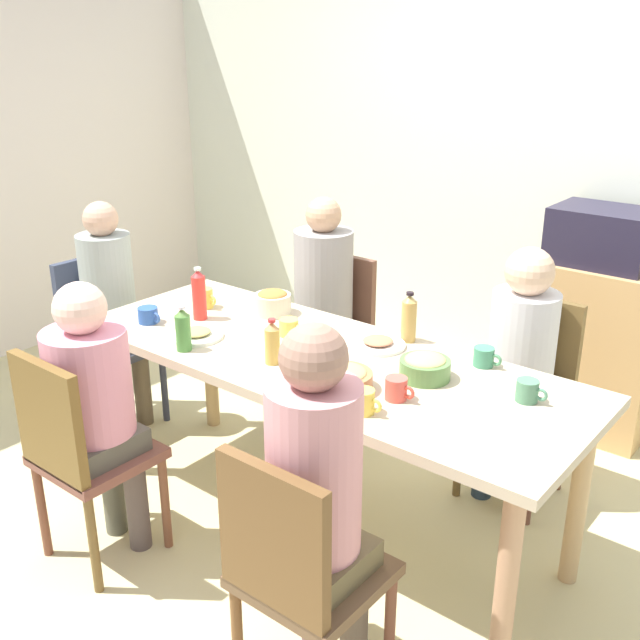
{
  "coord_description": "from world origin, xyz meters",
  "views": [
    {
      "loc": [
        1.7,
        -2.11,
        1.96
      ],
      "look_at": [
        0.0,
        0.0,
        0.93
      ],
      "focal_mm": 41.58,
      "sensor_mm": 36.0,
      "label": 1
    }
  ],
  "objects_px": {
    "chair_0": "(104,332)",
    "person_0": "(111,300)",
    "bottle_2": "(199,295)",
    "microwave": "(603,236)",
    "chair_1": "(297,569)",
    "person_3": "(520,354)",
    "chair_4": "(78,448)",
    "plate_0": "(311,348)",
    "person_1": "(316,489)",
    "cup_0": "(148,315)",
    "bottle_1": "(409,318)",
    "cup_3": "(364,402)",
    "bowl_1": "(425,367)",
    "side_cabinet": "(588,346)",
    "bottle_3": "(272,343)",
    "person_2": "(322,294)",
    "cup_5": "(397,389)",
    "person_4": "(93,396)",
    "bowl_2": "(273,302)",
    "cup_1": "(325,354)",
    "chair_2": "(333,329)",
    "dining_table": "(320,375)",
    "plate_1": "(196,334)",
    "bottle_0": "(183,330)",
    "cup_7": "(528,391)",
    "chair_3": "(525,386)",
    "bowl_0": "(342,378)",
    "cup_2": "(484,357)",
    "plate_2": "(378,344)",
    "cup_4": "(205,298)",
    "cup_6": "(289,327)"
  },
  "relations": [
    {
      "from": "person_2",
      "to": "cup_5",
      "type": "height_order",
      "value": "person_2"
    },
    {
      "from": "bottle_0",
      "to": "cup_6",
      "type": "bearing_deg",
      "value": 59.28
    },
    {
      "from": "chair_4",
      "to": "cup_3",
      "type": "height_order",
      "value": "chair_4"
    },
    {
      "from": "chair_4",
      "to": "cup_3",
      "type": "distance_m",
      "value": 1.13
    },
    {
      "from": "bottle_0",
      "to": "bowl_1",
      "type": "bearing_deg",
      "value": 23.04
    },
    {
      "from": "chair_4",
      "to": "plate_0",
      "type": "distance_m",
      "value": 0.97
    },
    {
      "from": "person_1",
      "to": "cup_0",
      "type": "xyz_separation_m",
      "value": [
        -1.36,
        0.5,
        0.07
      ]
    },
    {
      "from": "cup_5",
      "to": "cup_2",
      "type": "bearing_deg",
      "value": 76.6
    },
    {
      "from": "bowl_1",
      "to": "cup_3",
      "type": "distance_m",
      "value": 0.37
    },
    {
      "from": "chair_2",
      "to": "bowl_2",
      "type": "xyz_separation_m",
      "value": [
        0.08,
        -0.55,
        0.32
      ]
    },
    {
      "from": "bowl_0",
      "to": "bowl_2",
      "type": "relative_size",
      "value": 1.29
    },
    {
      "from": "cup_4",
      "to": "bottle_1",
      "type": "bearing_deg",
      "value": 14.49
    },
    {
      "from": "chair_0",
      "to": "bottle_3",
      "type": "distance_m",
      "value": 1.43
    },
    {
      "from": "cup_0",
      "to": "cup_3",
      "type": "xyz_separation_m",
      "value": [
        1.24,
        -0.09,
        0.01
      ]
    },
    {
      "from": "person_1",
      "to": "microwave",
      "type": "relative_size",
      "value": 2.61
    },
    {
      "from": "person_3",
      "to": "bottle_2",
      "type": "distance_m",
      "value": 1.42
    },
    {
      "from": "chair_1",
      "to": "person_3",
      "type": "height_order",
      "value": "person_3"
    },
    {
      "from": "plate_1",
      "to": "person_2",
      "type": "bearing_deg",
      "value": 91.28
    },
    {
      "from": "cup_1",
      "to": "bottle_1",
      "type": "height_order",
      "value": "bottle_1"
    },
    {
      "from": "cup_3",
      "to": "cup_7",
      "type": "height_order",
      "value": "cup_3"
    },
    {
      "from": "plate_1",
      "to": "dining_table",
      "type": "bearing_deg",
      "value": 19.26
    },
    {
      "from": "bottle_2",
      "to": "chair_0",
      "type": "bearing_deg",
      "value": 178.7
    },
    {
      "from": "chair_4",
      "to": "bottle_1",
      "type": "distance_m",
      "value": 1.4
    },
    {
      "from": "bottle_0",
      "to": "dining_table",
      "type": "bearing_deg",
      "value": 33.37
    },
    {
      "from": "chair_0",
      "to": "person_0",
      "type": "height_order",
      "value": "person_0"
    },
    {
      "from": "cup_3",
      "to": "side_cabinet",
      "type": "height_order",
      "value": "side_cabinet"
    },
    {
      "from": "dining_table",
      "to": "side_cabinet",
      "type": "bearing_deg",
      "value": 70.68
    },
    {
      "from": "bottle_2",
      "to": "microwave",
      "type": "height_order",
      "value": "microwave"
    },
    {
      "from": "cup_7",
      "to": "cup_4",
      "type": "bearing_deg",
      "value": -178.48
    },
    {
      "from": "plate_0",
      "to": "microwave",
      "type": "distance_m",
      "value": 1.69
    },
    {
      "from": "bowl_1",
      "to": "cup_0",
      "type": "bearing_deg",
      "value": -167.75
    },
    {
      "from": "person_0",
      "to": "person_4",
      "type": "relative_size",
      "value": 1.06
    },
    {
      "from": "cup_3",
      "to": "person_2",
      "type": "bearing_deg",
      "value": 134.48
    },
    {
      "from": "plate_0",
      "to": "cup_7",
      "type": "distance_m",
      "value": 0.88
    },
    {
      "from": "cup_0",
      "to": "dining_table",
      "type": "bearing_deg",
      "value": 13.38
    },
    {
      "from": "chair_3",
      "to": "chair_4",
      "type": "height_order",
      "value": "same"
    },
    {
      "from": "person_4",
      "to": "cup_0",
      "type": "distance_m",
      "value": 0.58
    },
    {
      "from": "chair_0",
      "to": "bottle_1",
      "type": "xyz_separation_m",
      "value": [
        1.66,
        0.35,
        0.37
      ]
    },
    {
      "from": "bottle_3",
      "to": "plate_2",
      "type": "bearing_deg",
      "value": 59.99
    },
    {
      "from": "dining_table",
      "to": "plate_1",
      "type": "distance_m",
      "value": 0.56
    },
    {
      "from": "chair_4",
      "to": "bottle_3",
      "type": "xyz_separation_m",
      "value": [
        0.45,
        0.61,
        0.35
      ]
    },
    {
      "from": "person_2",
      "to": "person_4",
      "type": "height_order",
      "value": "person_2"
    },
    {
      "from": "dining_table",
      "to": "chair_0",
      "type": "relative_size",
      "value": 2.41
    },
    {
      "from": "cup_1",
      "to": "bottle_3",
      "type": "height_order",
      "value": "bottle_3"
    },
    {
      "from": "chair_4",
      "to": "person_2",
      "type": "bearing_deg",
      "value": 90.0
    },
    {
      "from": "chair_4",
      "to": "plate_0",
      "type": "bearing_deg",
      "value": 58.11
    },
    {
      "from": "person_0",
      "to": "bowl_1",
      "type": "height_order",
      "value": "person_0"
    },
    {
      "from": "dining_table",
      "to": "bowl_2",
      "type": "relative_size",
      "value": 12.89
    },
    {
      "from": "bowl_2",
      "to": "cup_1",
      "type": "bearing_deg",
      "value": -28.14
    },
    {
      "from": "person_0",
      "to": "chair_3",
      "type": "relative_size",
      "value": 1.35
    }
  ]
}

